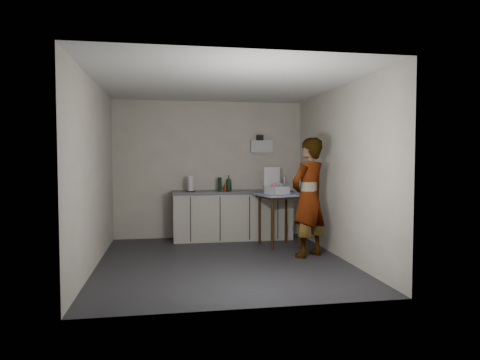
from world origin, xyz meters
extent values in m
plane|color=#28282D|center=(0.00, 0.00, 0.00)|extent=(4.00, 4.00, 0.00)
cube|color=#BCB5A4|center=(0.00, 1.99, 1.30)|extent=(3.60, 0.02, 2.60)
cube|color=#BCB5A4|center=(1.79, 0.00, 1.30)|extent=(0.02, 4.00, 2.60)
cube|color=#BCB5A4|center=(-1.79, 0.00, 1.30)|extent=(0.02, 4.00, 2.60)
cube|color=white|center=(0.00, 0.00, 2.60)|extent=(3.60, 4.00, 0.01)
cube|color=black|center=(0.40, 1.70, 0.04)|extent=(2.20, 0.52, 0.08)
cube|color=beige|center=(0.40, 1.70, 0.43)|extent=(2.20, 0.58, 0.86)
cube|color=#43464C|center=(0.40, 1.70, 0.89)|extent=(2.24, 0.62, 0.05)
cube|color=black|center=(-0.40, 1.41, 0.43)|extent=(0.02, 0.01, 0.80)
cube|color=black|center=(0.13, 1.41, 0.43)|extent=(0.02, 0.01, 0.80)
cube|color=black|center=(0.67, 1.41, 0.43)|extent=(0.01, 0.01, 0.80)
cube|color=black|center=(1.20, 1.41, 0.43)|extent=(0.02, 0.01, 0.80)
cube|color=silver|center=(1.00, 1.92, 1.75)|extent=(0.42, 0.16, 0.24)
cube|color=silver|center=(1.00, 1.97, 1.61)|extent=(0.30, 0.06, 0.04)
cube|color=black|center=(0.95, 1.83, 1.91)|extent=(0.14, 0.02, 0.10)
cylinder|color=#37220C|center=(0.90, 0.63, 0.42)|extent=(0.05, 0.05, 0.84)
cylinder|color=#37220C|center=(1.41, 0.73, 0.42)|extent=(0.05, 0.05, 0.84)
cylinder|color=#37220C|center=(0.80, 1.14, 0.42)|extent=(0.05, 0.05, 0.84)
cylinder|color=#37220C|center=(1.31, 1.24, 0.42)|extent=(0.05, 0.05, 0.84)
cube|color=#37220C|center=(1.10, 0.93, 0.86)|extent=(0.73, 0.73, 0.04)
cube|color=#1B3FA4|center=(1.10, 0.93, 0.89)|extent=(0.82, 0.82, 0.03)
imported|color=#B2A593|center=(1.34, 0.11, 0.92)|extent=(0.80, 0.73, 1.83)
imported|color=black|center=(0.33, 1.68, 1.06)|extent=(0.12, 0.13, 0.29)
cylinder|color=red|center=(0.27, 1.77, 0.96)|extent=(0.06, 0.06, 0.11)
cylinder|color=black|center=(0.16, 1.72, 1.04)|extent=(0.07, 0.07, 0.25)
cylinder|color=black|center=(-0.38, 1.63, 0.92)|extent=(0.16, 0.16, 0.02)
cylinder|color=silver|center=(-0.38, 1.63, 1.06)|extent=(0.11, 0.11, 0.27)
cube|color=white|center=(1.18, 1.65, 0.92)|extent=(0.39, 0.29, 0.02)
cylinder|color=white|center=(1.01, 1.52, 1.06)|extent=(0.01, 0.01, 0.25)
cylinder|color=white|center=(1.35, 1.52, 1.06)|extent=(0.01, 0.01, 0.25)
cylinder|color=white|center=(1.01, 1.77, 1.06)|extent=(0.01, 0.01, 0.25)
cylinder|color=white|center=(1.35, 1.77, 1.06)|extent=(0.01, 0.01, 0.25)
cylinder|color=silver|center=(1.08, 1.65, 1.04)|extent=(0.05, 0.21, 0.21)
cylinder|color=silver|center=(1.16, 1.65, 1.04)|extent=(0.05, 0.21, 0.21)
cylinder|color=silver|center=(1.24, 1.65, 1.04)|extent=(0.05, 0.21, 0.21)
cube|color=silver|center=(1.05, 0.90, 0.91)|extent=(0.41, 0.41, 0.01)
cube|color=silver|center=(1.10, 0.75, 0.98)|extent=(0.31, 0.11, 0.12)
cube|color=silver|center=(1.00, 1.05, 0.98)|extent=(0.31, 0.11, 0.12)
cube|color=silver|center=(0.90, 0.85, 0.98)|extent=(0.11, 0.31, 0.12)
cube|color=silver|center=(1.20, 0.95, 0.98)|extent=(0.11, 0.31, 0.12)
cube|color=silver|center=(1.00, 1.06, 1.20)|extent=(0.31, 0.11, 0.32)
cylinder|color=silver|center=(1.05, 0.90, 0.98)|extent=(0.21, 0.21, 0.12)
sphere|color=#F05895|center=(1.01, 0.85, 1.06)|extent=(0.07, 0.07, 0.07)
sphere|color=#5DA3FF|center=(1.12, 0.88, 1.06)|extent=(0.07, 0.07, 0.07)
sphere|color=#54CC5F|center=(1.03, 0.95, 1.06)|extent=(0.07, 0.07, 0.07)
sphere|color=#F05895|center=(0.99, 0.93, 1.06)|extent=(0.07, 0.07, 0.07)
camera|label=1|loc=(-0.80, -6.17, 1.53)|focal=32.00mm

